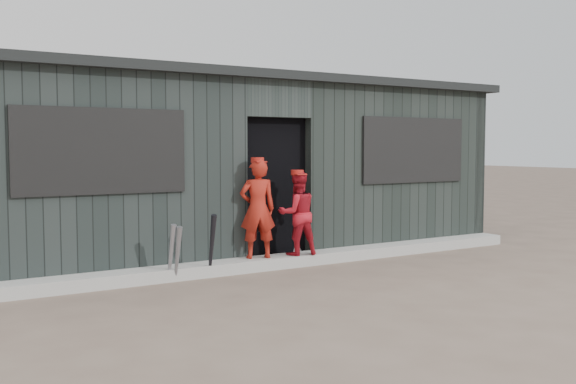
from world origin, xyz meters
TOP-DOWN VIEW (x-y plane):
  - ground at (0.00, 0.00)m, footprint 80.00×80.00m
  - curb at (0.00, 1.82)m, footprint 8.00×0.36m
  - bat_left at (-1.65, 1.59)m, footprint 0.08×0.25m
  - bat_mid at (-1.72, 1.62)m, footprint 0.07×0.25m
  - bat_right at (-1.22, 1.58)m, footprint 0.13×0.33m
  - player_red_left at (-0.45, 1.82)m, footprint 0.54×0.42m
  - player_red_right at (0.13, 1.77)m, footprint 0.60×0.50m
  - player_grey_back at (0.37, 2.30)m, footprint 0.56×0.40m
  - dugout at (-0.00, 3.50)m, footprint 8.30×3.30m

SIDE VIEW (x-z plane):
  - ground at x=0.00m, z-range 0.00..0.00m
  - curb at x=0.00m, z-range 0.00..0.15m
  - bat_left at x=-1.65m, z-range 0.00..0.68m
  - bat_mid at x=-1.72m, z-range 0.00..0.71m
  - bat_right at x=-1.22m, z-range 0.00..0.80m
  - player_grey_back at x=0.37m, z-range 0.00..1.09m
  - player_red_right at x=0.13m, z-range 0.15..1.27m
  - player_red_left at x=-0.45m, z-range 0.15..1.44m
  - dugout at x=0.00m, z-range -0.02..2.60m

